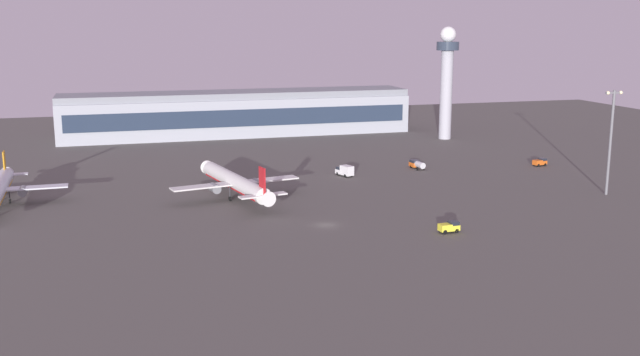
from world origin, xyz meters
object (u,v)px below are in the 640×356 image
baggage_tractor (540,162)px  apron_light_west (611,136)px  fuel_truck (417,164)px  maintenance_van (449,227)px  control_tower (447,75)px  airplane_near_gate (235,182)px  catering_truck (345,170)px

baggage_tractor → apron_light_west: (-4.94, -36.94, 13.48)m
fuel_truck → maintenance_van: 65.98m
control_tower → airplane_near_gate: 115.68m
airplane_near_gate → apron_light_west: (88.40, -21.31, 10.69)m
control_tower → baggage_tractor: (4.25, -55.61, -22.01)m
maintenance_van → airplane_near_gate: bearing=-143.0°
catering_truck → apron_light_west: (55.01, -38.96, 13.08)m
fuel_truck → airplane_near_gate: bearing=-164.9°
baggage_tractor → fuel_truck: bearing=-111.9°
catering_truck → maintenance_van: catering_truck is taller
fuel_truck → catering_truck: bearing=-176.0°
catering_truck → apron_light_west: 68.66m
catering_truck → baggage_tractor: bearing=-21.5°
maintenance_van → catering_truck: bearing=178.4°
catering_truck → apron_light_west: apron_light_west is taller
baggage_tractor → apron_light_west: 39.64m
fuel_truck → catering_truck: (-23.30, -4.01, 0.21)m
catering_truck → maintenance_van: size_ratio=1.43×
fuel_truck → baggage_tractor: 37.14m
maintenance_van → apron_light_west: apron_light_west is taller
apron_light_west → fuel_truck: bearing=126.4°
fuel_truck → apron_light_west: 55.03m
fuel_truck → control_tower: bearing=51.1°
catering_truck → control_tower: bearing=24.3°
fuel_truck → catering_truck: 23.64m
airplane_near_gate → baggage_tractor: bearing=-2.0°
catering_truck → maintenance_van: bearing=-106.6°
baggage_tractor → maintenance_van: bearing=-57.6°
maintenance_van → control_tower: bearing=150.4°
control_tower → maintenance_van: size_ratio=9.40×
baggage_tractor → airplane_near_gate: bearing=-93.0°
airplane_near_gate → maintenance_van: 55.01m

